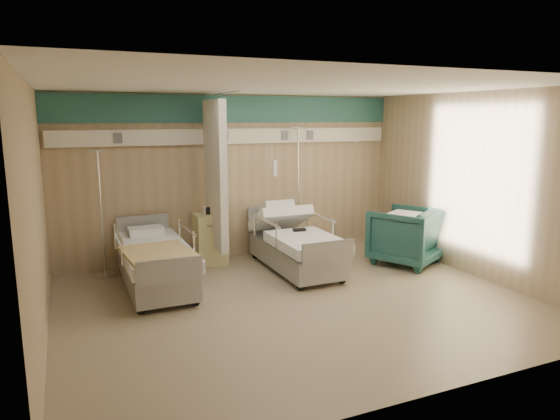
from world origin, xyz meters
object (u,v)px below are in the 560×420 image
(visitor_armchair, at_px, (406,236))
(iv_stand_left, at_px, (104,251))
(bed_left, at_px, (156,267))
(bedside_cabinet, at_px, (210,239))
(bed_right, at_px, (295,251))
(iv_stand_right, at_px, (297,227))

(visitor_armchair, relative_size, iv_stand_left, 0.53)
(bed_left, distance_m, visitor_armchair, 4.07)
(iv_stand_left, bearing_deg, bed_left, -54.23)
(bedside_cabinet, xyz_separation_m, visitor_armchair, (3.00, -1.29, 0.04))
(bed_right, relative_size, bedside_cabinet, 2.54)
(bedside_cabinet, relative_size, iv_stand_left, 0.44)
(visitor_armchair, bearing_deg, bed_left, -33.31)
(bed_right, relative_size, iv_stand_left, 1.11)
(bed_left, relative_size, iv_stand_left, 1.11)
(visitor_armchair, distance_m, iv_stand_left, 4.85)
(bed_left, xyz_separation_m, iv_stand_right, (2.70, 0.97, 0.15))
(bed_left, bearing_deg, visitor_armchair, -5.50)
(bed_right, distance_m, bedside_cabinet, 1.46)
(bed_left, distance_m, iv_stand_left, 1.08)
(bed_left, height_order, iv_stand_right, iv_stand_right)
(bed_right, relative_size, bed_left, 1.00)
(bed_left, distance_m, iv_stand_right, 2.87)
(bed_right, bearing_deg, bed_left, 180.00)
(bed_right, height_order, visitor_armchair, visitor_armchair)
(bed_right, relative_size, iv_stand_right, 0.96)
(bedside_cabinet, bearing_deg, visitor_armchair, -23.26)
(bed_right, height_order, bed_left, same)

